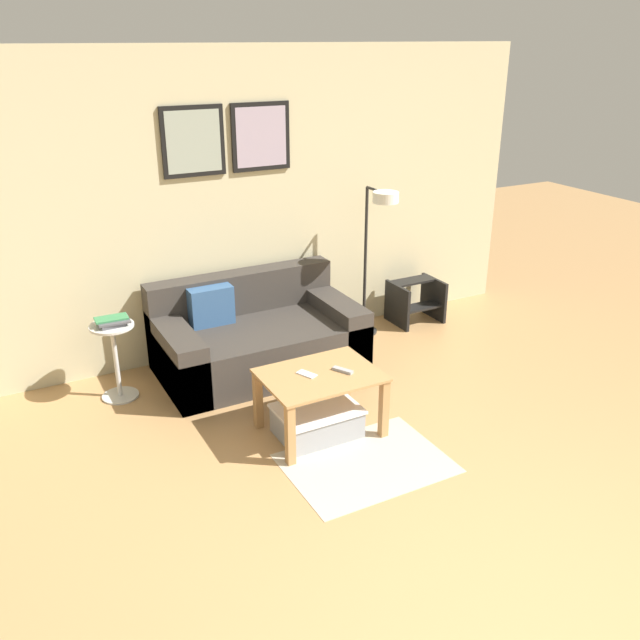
% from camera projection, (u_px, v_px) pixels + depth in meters
% --- Properties ---
extents(wall_back, '(5.60, 0.09, 2.55)m').
position_uv_depth(wall_back, '(240.00, 204.00, 5.70)').
color(wall_back, '#C6BC93').
rests_on(wall_back, ground_plane).
extents(area_rug, '(1.05, 0.77, 0.01)m').
position_uv_depth(area_rug, '(366.00, 463.00, 4.45)').
color(area_rug, '#C1B299').
rests_on(area_rug, ground_plane).
extents(couch, '(1.64, 0.94, 0.75)m').
position_uv_depth(couch, '(256.00, 338.00, 5.65)').
color(couch, '#38332D').
rests_on(couch, ground_plane).
extents(coffee_table, '(0.80, 0.60, 0.45)m').
position_uv_depth(coffee_table, '(320.00, 386.00, 4.68)').
color(coffee_table, '#AD7F4C').
rests_on(coffee_table, ground_plane).
extents(storage_bin, '(0.57, 0.43, 0.21)m').
position_uv_depth(storage_bin, '(317.00, 421.00, 4.74)').
color(storage_bin, gray).
rests_on(storage_bin, ground_plane).
extents(floor_lamp, '(0.25, 0.53, 1.39)m').
position_uv_depth(floor_lamp, '(378.00, 235.00, 5.89)').
color(floor_lamp, black).
rests_on(floor_lamp, ground_plane).
extents(side_table, '(0.33, 0.33, 0.61)m').
position_uv_depth(side_table, '(115.00, 355.00, 5.14)').
color(side_table, silver).
rests_on(side_table, ground_plane).
extents(book_stack, '(0.25, 0.19, 0.05)m').
position_uv_depth(book_stack, '(112.00, 321.00, 5.04)').
color(book_stack, '#4C4C51').
rests_on(book_stack, side_table).
extents(remote_control, '(0.11, 0.15, 0.02)m').
position_uv_depth(remote_control, '(343.00, 370.00, 4.67)').
color(remote_control, '#99999E').
rests_on(remote_control, coffee_table).
extents(cell_phone, '(0.12, 0.15, 0.01)m').
position_uv_depth(cell_phone, '(307.00, 374.00, 4.64)').
color(cell_phone, silver).
rests_on(cell_phone, coffee_table).
extents(step_stool, '(0.46, 0.39, 0.41)m').
position_uv_depth(step_stool, '(416.00, 300.00, 6.60)').
color(step_stool, black).
rests_on(step_stool, ground_plane).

